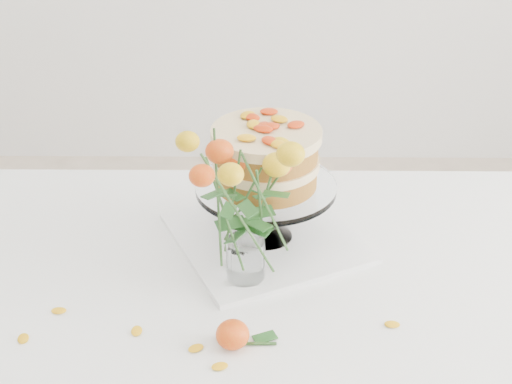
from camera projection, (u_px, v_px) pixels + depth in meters
table at (215, 330)px, 1.29m from camera, size 1.43×0.93×0.76m
napkin at (265, 238)px, 1.39m from camera, size 0.43×0.43×0.01m
cake_stand at (266, 163)px, 1.31m from camera, size 0.27×0.27×0.24m
rose_vase at (245, 182)px, 1.18m from camera, size 0.29×0.29×0.35m
loose_rose_far at (233, 335)px, 1.12m from camera, size 0.10×0.05×0.05m
stray_petal_a at (137, 331)px, 1.16m from camera, size 0.03×0.02×0.00m
stray_petal_b at (196, 348)px, 1.13m from camera, size 0.03×0.02×0.00m
stray_petal_c at (220, 367)px, 1.09m from camera, size 0.03×0.02×0.00m
stray_petal_d at (59, 311)px, 1.21m from camera, size 0.03×0.02×0.00m
stray_petal_e at (23, 339)px, 1.15m from camera, size 0.03×0.02×0.00m
stray_petal_f at (392, 325)px, 1.18m from camera, size 0.03×0.02×0.00m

